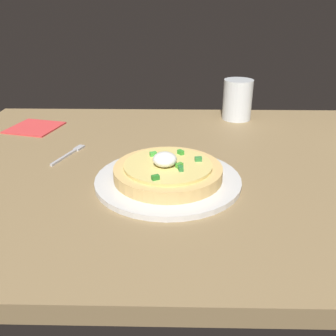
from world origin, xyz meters
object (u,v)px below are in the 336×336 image
(cup_far, at_px, (237,101))
(napkin, at_px, (35,128))
(fork, at_px, (71,153))
(plate, at_px, (168,180))
(pizza, at_px, (168,171))

(cup_far, xyz_separation_m, napkin, (-0.55, -0.10, -0.05))
(fork, xyz_separation_m, napkin, (-0.14, 0.18, -0.00))
(napkin, bearing_deg, plate, -40.60)
(plate, relative_size, pizza, 1.35)
(pizza, bearing_deg, napkin, 139.35)
(fork, bearing_deg, pizza, -101.84)
(fork, bearing_deg, plate, -101.75)
(plate, height_order, pizza, pizza)
(cup_far, bearing_deg, napkin, -169.98)
(napkin, bearing_deg, pizza, -40.65)
(plate, bearing_deg, napkin, 139.40)
(pizza, relative_size, napkin, 1.68)
(plate, xyz_separation_m, napkin, (-0.36, 0.31, -0.00))
(cup_far, height_order, napkin, cup_far)
(pizza, xyz_separation_m, napkin, (-0.36, 0.31, -0.02))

